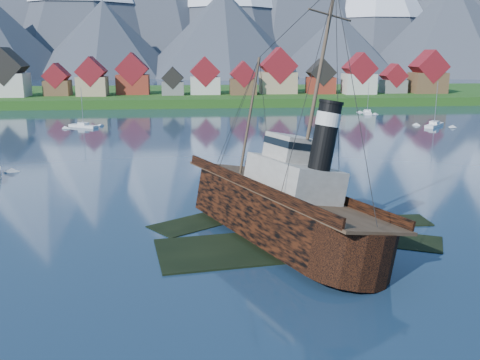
{
  "coord_description": "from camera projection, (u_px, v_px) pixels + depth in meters",
  "views": [
    {
      "loc": [
        -8.83,
        -50.64,
        18.73
      ],
      "look_at": [
        -3.26,
        6.0,
        5.0
      ],
      "focal_mm": 40.0,
      "sensor_mm": 36.0,
      "label": 1
    }
  ],
  "objects": [
    {
      "name": "tugboat_wreck",
      "position": [
        271.0,
        202.0,
        55.94
      ],
      "size": [
        7.78,
        33.53,
        26.57
      ],
      "rotation": [
        0.0,
        0.19,
        0.4
      ],
      "color": "black",
      "rests_on": "ground"
    },
    {
      "name": "town",
      "position": [
        120.0,
        79.0,
        196.2
      ],
      "size": [
        250.96,
        16.69,
        17.3
      ],
      "color": "maroon",
      "rests_on": "ground"
    },
    {
      "name": "seawall",
      "position": [
        213.0,
        108.0,
        181.92
      ],
      "size": [
        600.0,
        2.5,
        2.0
      ],
      "primitive_type": "cube",
      "color": "#3F3D38",
      "rests_on": "ground"
    },
    {
      "name": "shore_bank",
      "position": [
        209.0,
        98.0,
        218.69
      ],
      "size": [
        600.0,
        80.0,
        3.2
      ],
      "primitive_type": "cube",
      "color": "#1E4212",
      "rests_on": "ground"
    },
    {
      "name": "ground",
      "position": [
        278.0,
        241.0,
        54.22
      ],
      "size": [
        1400.0,
        1400.0,
        0.0
      ],
      "primitive_type": "plane",
      "color": "#182D45",
      "rests_on": "ground"
    },
    {
      "name": "sailboat_c",
      "position": [
        83.0,
        126.0,
        135.1
      ],
      "size": [
        7.97,
        6.1,
        10.5
      ],
      "rotation": [
        0.0,
        0.0,
        1.0
      ],
      "color": "silver",
      "rests_on": "ground"
    },
    {
      "name": "sailboat_e",
      "position": [
        367.0,
        113.0,
        164.91
      ],
      "size": [
        4.3,
        8.94,
        10.06
      ],
      "rotation": [
        0.0,
        0.0,
        -0.26
      ],
      "color": "silver",
      "rests_on": "ground"
    },
    {
      "name": "shoal",
      "position": [
        291.0,
        236.0,
        56.55
      ],
      "size": [
        31.71,
        21.24,
        1.14
      ],
      "color": "black",
      "rests_on": "ground"
    },
    {
      "name": "sailboat_d",
      "position": [
        434.0,
        126.0,
        136.4
      ],
      "size": [
        7.5,
        7.94,
        11.93
      ],
      "rotation": [
        0.0,
        0.0,
        -0.74
      ],
      "color": "silver",
      "rests_on": "ground"
    }
  ]
}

